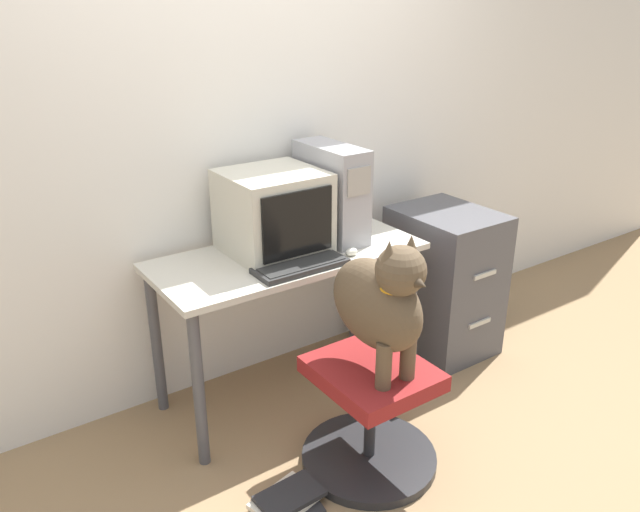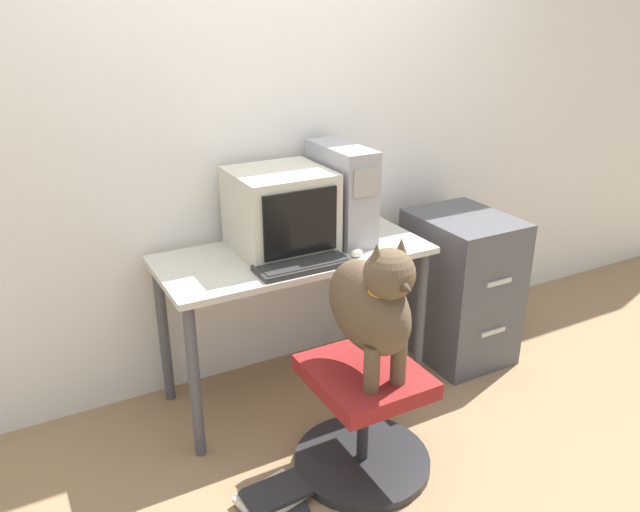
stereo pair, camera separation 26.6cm
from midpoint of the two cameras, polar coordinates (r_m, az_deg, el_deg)
ground_plane at (r=3.09m, az=2.79°, el=-14.78°), size 12.00×12.00×0.00m
wall_back at (r=3.08m, az=-3.05°, el=11.75°), size 8.00×0.05×2.60m
desk at (r=2.97m, az=0.16°, el=-1.63°), size 1.28×0.58×0.77m
crt_monitor at (r=2.90m, az=-1.03°, el=4.15°), size 0.43×0.43×0.38m
pc_tower at (r=3.04m, az=4.47°, el=5.76°), size 0.17×0.44×0.46m
keyboard at (r=2.75m, az=1.14°, el=-0.89°), size 0.43×0.17×0.03m
computer_mouse at (r=2.87m, az=5.99°, el=0.20°), size 0.06×0.04×0.04m
office_chair at (r=2.72m, az=6.88°, el=-14.66°), size 0.59×0.59×0.48m
dog at (r=2.40m, az=8.01°, el=-4.36°), size 0.22×0.50×0.60m
filing_cabinet at (r=3.54m, az=14.75°, el=-2.78°), size 0.46×0.57×0.81m
book_stack_floor at (r=2.66m, az=-1.23°, el=-21.35°), size 0.29×0.25×0.06m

